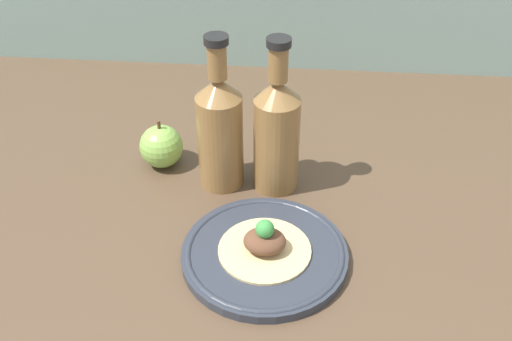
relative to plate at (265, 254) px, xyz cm
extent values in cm
cube|color=brown|center=(7.81, 7.68, -2.93)|extent=(180.00, 110.00, 4.00)
cylinder|color=#2D333D|center=(0.00, 0.00, -0.20)|extent=(24.03, 24.03, 1.46)
torus|color=#2D333D|center=(0.00, 0.00, 0.31)|extent=(23.13, 23.13, 1.02)
cylinder|color=#D6BC7F|center=(0.00, 0.00, 0.73)|extent=(13.39, 13.39, 0.40)
ellipsoid|color=brown|center=(0.00, 0.00, 2.45)|extent=(6.09, 5.18, 3.05)
sphere|color=green|center=(0.00, 0.00, 4.78)|extent=(2.68, 2.68, 2.68)
cylinder|color=olive|center=(-8.52, 17.52, 7.15)|extent=(7.39, 7.39, 16.17)
cone|color=olive|center=(-8.52, 17.52, 16.90)|extent=(7.39, 7.39, 3.33)
cylinder|color=olive|center=(-8.52, 17.52, 21.35)|extent=(2.96, 2.96, 5.58)
cylinder|color=black|center=(-8.52, 17.52, 24.74)|extent=(3.70, 3.70, 1.20)
cylinder|color=olive|center=(0.50, 17.52, 7.15)|extent=(7.39, 7.39, 16.17)
cone|color=olive|center=(0.50, 17.52, 16.90)|extent=(7.39, 7.39, 3.33)
cylinder|color=olive|center=(0.50, 17.52, 21.35)|extent=(2.96, 2.96, 5.58)
cylinder|color=black|center=(0.50, 17.52, 24.74)|extent=(3.70, 3.70, 1.20)
sphere|color=#84B74C|center=(-19.47, 21.45, 2.81)|extent=(7.49, 7.49, 7.49)
cylinder|color=brown|center=(-19.47, 21.45, 7.15)|extent=(0.60, 0.60, 1.68)
camera|label=1|loc=(4.11, -61.43, 61.28)|focal=42.00mm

